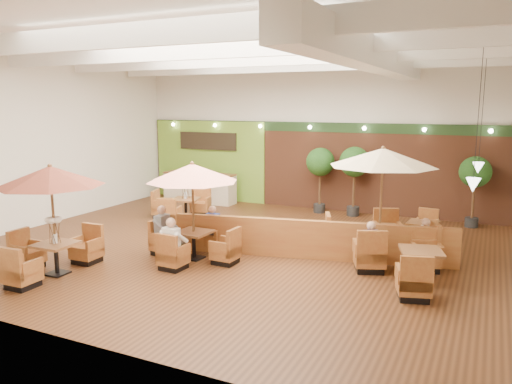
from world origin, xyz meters
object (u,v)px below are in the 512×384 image
Objects in this scene: table_0 at (50,196)px; diner_4 at (423,236)px; topiary_1 at (354,165)px; diner_1 at (212,223)px; diner_2 at (164,225)px; diner_3 at (370,241)px; booth_divider at (310,240)px; topiary_2 at (475,175)px; table_2 at (382,184)px; table_4 at (420,267)px; service_counter at (200,188)px; topiary_0 at (320,164)px; table_3 at (180,207)px; table_1 at (193,193)px; diner_0 at (173,238)px; table_5 at (422,235)px.

diner_4 is (7.59, 4.39, -1.12)m from table_0.
diner_1 is (-2.38, -5.72, -1.08)m from topiary_1.
diner_3 is (5.16, 0.96, -0.03)m from diner_2.
topiary_2 is at bearing 44.19° from booth_divider.
table_2 reaches higher than booth_divider.
service_counter is at bearing 130.78° from table_4.
table_2 reaches higher than topiary_0.
booth_divider is 3.15× the size of topiary_2.
topiary_2 is at bearing 0.00° from topiary_1.
topiary_2 is at bearing 3.30° from table_3.
diner_1 is (0.00, 0.91, -0.97)m from table_1.
diner_3 is (1.59, -0.33, 0.25)m from booth_divider.
diner_0 is at bearing 82.65° from diner_1.
table_1 is at bearing 169.38° from table_4.
service_counter is 9.35m from table_5.
diner_3 is at bearing 14.72° from table_1.
diner_1 is at bearing 159.83° from table_4.
table_3 is 3.62× the size of diner_1.
diner_2 reaches higher than booth_divider.
table_2 is 3.98× the size of diner_3.
topiary_2 reaches higher than table_5.
topiary_1 reaches higher than table_5.
table_1 is at bearing 89.64° from diner_2.
diner_2 reaches higher than table_5.
diner_4 is (0.21, -1.62, 0.39)m from table_5.
booth_divider is (6.48, -5.14, -0.09)m from service_counter.
diner_0 reaches higher than table_5.
table_1 is 4.46m from diner_3.
booth_divider is 2.61× the size of table_4.
diner_2 is (2.92, -6.43, 0.19)m from service_counter.
table_0 is at bearing -135.66° from table_5.
diner_4 is (-0.93, -4.61, -0.97)m from topiary_2.
service_counter is 8.28m from diner_0.
table_3 reaches higher than diner_2.
diner_0 is 4.64m from diner_3.
topiary_1 is at bearing 180.00° from topiary_2.
table_3 is 6.20m from topiary_1.
booth_divider is 2.75m from diner_4.
diner_1 is at bearing -146.63° from table_5.
topiary_1 is (-1.87, 4.61, -0.12)m from table_2.
table_2 is at bearing -113.23° from topiary_2.
topiary_0 is at bearing 86.75° from diner_0.
service_counter is 9.75m from diner_3.
diner_0 is at bearing 30.57° from table_0.
table_1 is 4.71m from table_2.
table_5 is at bearing -110.81° from topiary_2.
booth_divider is 8.55× the size of diner_2.
diner_1 reaches higher than diner_4.
table_0 is 3.64× the size of diner_4.
diner_4 is at bearing -21.18° from table_2.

